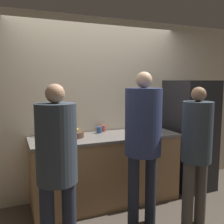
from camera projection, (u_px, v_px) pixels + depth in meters
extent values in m
plane|color=#4C4238|center=(117.00, 214.00, 3.19)|extent=(14.00, 14.00, 0.00)
cube|color=beige|center=(97.00, 107.00, 3.71)|extent=(5.20, 0.06, 2.60)
cube|color=#9E754C|center=(106.00, 170.00, 3.50)|extent=(2.01, 0.69, 0.92)
cube|color=slate|center=(105.00, 136.00, 3.44)|extent=(2.04, 0.72, 0.03)
cube|color=#232328|center=(189.00, 134.00, 3.96)|extent=(0.61, 0.70, 1.70)
cylinder|color=#99999E|center=(196.00, 135.00, 3.55)|extent=(0.02, 0.02, 0.59)
cylinder|color=#232838|center=(69.00, 222.00, 2.30)|extent=(0.13, 0.13, 0.80)
cylinder|color=#333D47|center=(56.00, 143.00, 2.17)|extent=(0.36, 0.36, 0.70)
sphere|color=tan|center=(55.00, 93.00, 2.12)|extent=(0.17, 0.17, 0.17)
cylinder|color=#232838|center=(133.00, 192.00, 2.85)|extent=(0.13, 0.13, 0.86)
cylinder|color=#232838|center=(151.00, 189.00, 2.94)|extent=(0.13, 0.13, 0.86)
cylinder|color=navy|center=(143.00, 122.00, 2.79)|extent=(0.41, 0.41, 0.75)
sphere|color=#DBAD89|center=(144.00, 80.00, 2.74)|extent=(0.18, 0.18, 0.18)
cylinder|color=#4C4742|center=(188.00, 195.00, 2.85)|extent=(0.13, 0.13, 0.78)
cylinder|color=#4C4742|center=(201.00, 193.00, 2.92)|extent=(0.13, 0.13, 0.78)
cylinder|color=#333D47|center=(197.00, 132.00, 2.80)|extent=(0.34, 0.34, 0.68)
sphere|color=#936B4C|center=(199.00, 94.00, 2.74)|extent=(0.16, 0.16, 0.16)
cylinder|color=#4C3323|center=(72.00, 134.00, 3.31)|extent=(0.31, 0.31, 0.07)
ellipsoid|color=yellow|center=(75.00, 130.00, 3.32)|extent=(0.15, 0.12, 0.04)
cylinder|color=#3D424C|center=(45.00, 132.00, 3.36)|extent=(0.11, 0.11, 0.13)
cylinder|color=#99754C|center=(44.00, 125.00, 3.34)|extent=(0.01, 0.05, 0.20)
cylinder|color=#99754C|center=(46.00, 125.00, 3.36)|extent=(0.03, 0.04, 0.20)
cylinder|color=#99754C|center=(45.00, 125.00, 3.34)|extent=(0.04, 0.01, 0.20)
cylinder|color=silver|center=(150.00, 124.00, 3.99)|extent=(0.08, 0.08, 0.13)
cylinder|color=silver|center=(150.00, 118.00, 3.98)|extent=(0.03, 0.03, 0.04)
cylinder|color=black|center=(150.00, 117.00, 3.98)|extent=(0.04, 0.04, 0.01)
cylinder|color=#A33D33|center=(103.00, 128.00, 3.68)|extent=(0.07, 0.07, 0.09)
cylinder|color=#335184|center=(99.00, 130.00, 3.58)|extent=(0.07, 0.07, 0.09)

